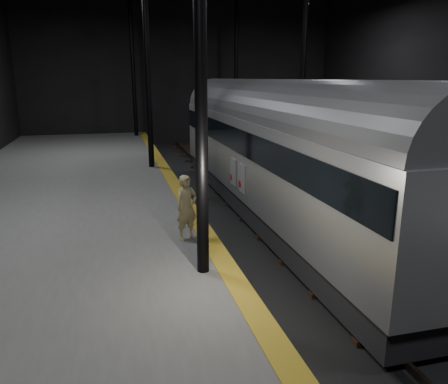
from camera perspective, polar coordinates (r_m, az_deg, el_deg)
name	(u,v)px	position (r m, az deg, el deg)	size (l,w,h in m)	color
ground	(291,236)	(14.77, 8.70, -5.74)	(44.00, 44.00, 0.00)	black
platform_left	(50,243)	(13.64, -21.82, -6.19)	(9.00, 43.80, 1.00)	#4E4F4C
tactile_strip	(194,215)	(13.53, -3.92, -3.01)	(0.50, 43.80, 0.01)	olive
track	(291,234)	(14.74, 8.71, -5.49)	(2.40, 43.00, 0.24)	#3F3328
train	(271,145)	(15.94, 6.18, 6.13)	(2.78, 18.54, 4.95)	#A4A7AC
woman	(187,208)	(11.34, -4.89, -2.04)	(0.63, 0.41, 1.71)	tan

